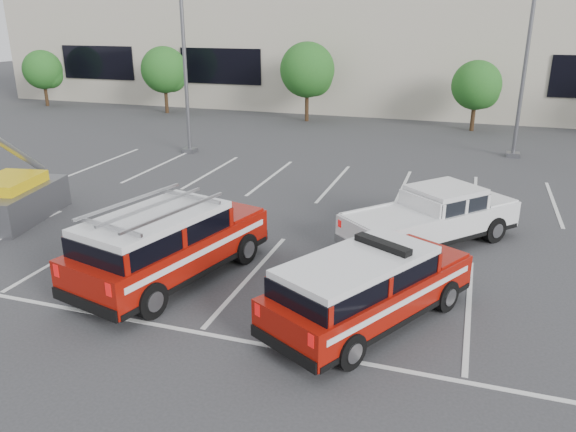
{
  "coord_description": "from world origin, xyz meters",
  "views": [
    {
      "loc": [
        5.04,
        -12.09,
        6.36
      ],
      "look_at": [
        0.4,
        1.94,
        1.05
      ],
      "focal_mm": 35.0,
      "sensor_mm": 36.0,
      "label": 1
    }
  ],
  "objects_px": {
    "tree_far_left": "(44,71)",
    "white_pickup": "(432,222)",
    "utility_rig": "(7,201)",
    "tree_mid_right": "(478,87)",
    "light_pole_mid": "(528,43)",
    "ladder_suv": "(168,249)",
    "light_pole_left": "(184,42)",
    "tree_mid_left": "(309,72)",
    "tree_left": "(166,71)",
    "convention_building": "(413,38)",
    "fire_chief_suv": "(368,292)"
  },
  "relations": [
    {
      "from": "tree_left",
      "to": "light_pole_left",
      "type": "xyz_separation_m",
      "value": [
        6.91,
        -10.05,
        2.41
      ]
    },
    {
      "from": "convention_building",
      "to": "white_pickup",
      "type": "distance_m",
      "value": 28.66
    },
    {
      "from": "tree_mid_right",
      "to": "light_pole_mid",
      "type": "bearing_deg",
      "value": -72.48
    },
    {
      "from": "fire_chief_suv",
      "to": "tree_left",
      "type": "bearing_deg",
      "value": 156.96
    },
    {
      "from": "utility_rig",
      "to": "light_pole_left",
      "type": "bearing_deg",
      "value": 73.78
    },
    {
      "from": "tree_far_left",
      "to": "tree_mid_right",
      "type": "relative_size",
      "value": 1.0
    },
    {
      "from": "tree_mid_right",
      "to": "light_pole_mid",
      "type": "relative_size",
      "value": 0.39
    },
    {
      "from": "light_pole_left",
      "to": "ladder_suv",
      "type": "distance_m",
      "value": 14.82
    },
    {
      "from": "white_pickup",
      "to": "ladder_suv",
      "type": "bearing_deg",
      "value": -101.76
    },
    {
      "from": "tree_far_left",
      "to": "fire_chief_suv",
      "type": "bearing_deg",
      "value": -39.63
    },
    {
      "from": "tree_mid_left",
      "to": "utility_rig",
      "type": "distance_m",
      "value": 21.08
    },
    {
      "from": "ladder_suv",
      "to": "tree_mid_right",
      "type": "bearing_deg",
      "value": 87.35
    },
    {
      "from": "convention_building",
      "to": "fire_chief_suv",
      "type": "xyz_separation_m",
      "value": [
        3.09,
        -33.16,
        -3.98
      ]
    },
    {
      "from": "white_pickup",
      "to": "utility_rig",
      "type": "relative_size",
      "value": 1.3
    },
    {
      "from": "light_pole_left",
      "to": "tree_mid_left",
      "type": "bearing_deg",
      "value": 72.9
    },
    {
      "from": "fire_chief_suv",
      "to": "ladder_suv",
      "type": "height_order",
      "value": "ladder_suv"
    },
    {
      "from": "tree_mid_right",
      "to": "tree_far_left",
      "type": "bearing_deg",
      "value": 180.0
    },
    {
      "from": "tree_mid_right",
      "to": "utility_rig",
      "type": "relative_size",
      "value": 0.98
    },
    {
      "from": "tree_mid_left",
      "to": "fire_chief_suv",
      "type": "xyz_separation_m",
      "value": [
        8.18,
        -23.34,
        -2.31
      ]
    },
    {
      "from": "tree_mid_right",
      "to": "light_pole_mid",
      "type": "xyz_separation_m",
      "value": [
        1.91,
        -6.05,
        2.68
      ]
    },
    {
      "from": "convention_building",
      "to": "light_pole_left",
      "type": "height_order",
      "value": "convention_building"
    },
    {
      "from": "tree_left",
      "to": "light_pole_mid",
      "type": "distance_m",
      "value": 22.86
    },
    {
      "from": "tree_far_left",
      "to": "white_pickup",
      "type": "xyz_separation_m",
      "value": [
        29.12,
        -18.26,
        -1.84
      ]
    },
    {
      "from": "light_pole_left",
      "to": "fire_chief_suv",
      "type": "height_order",
      "value": "light_pole_left"
    },
    {
      "from": "tree_far_left",
      "to": "white_pickup",
      "type": "bearing_deg",
      "value": -32.1
    },
    {
      "from": "tree_mid_right",
      "to": "white_pickup",
      "type": "bearing_deg",
      "value": -92.76
    },
    {
      "from": "tree_far_left",
      "to": "tree_left",
      "type": "relative_size",
      "value": 0.9
    },
    {
      "from": "tree_mid_right",
      "to": "fire_chief_suv",
      "type": "height_order",
      "value": "tree_mid_right"
    },
    {
      "from": "tree_far_left",
      "to": "tree_mid_right",
      "type": "height_order",
      "value": "same"
    },
    {
      "from": "fire_chief_suv",
      "to": "convention_building",
      "type": "bearing_deg",
      "value": 124.37
    },
    {
      "from": "tree_far_left",
      "to": "light_pole_mid",
      "type": "xyz_separation_m",
      "value": [
        31.91,
        -6.05,
        2.68
      ]
    },
    {
      "from": "tree_far_left",
      "to": "ladder_suv",
      "type": "xyz_separation_m",
      "value": [
        23.04,
        -22.82,
        -1.65
      ]
    },
    {
      "from": "convention_building",
      "to": "utility_rig",
      "type": "bearing_deg",
      "value": -107.1
    },
    {
      "from": "fire_chief_suv",
      "to": "tree_mid_left",
      "type": "bearing_deg",
      "value": 138.36
    },
    {
      "from": "light_pole_mid",
      "to": "white_pickup",
      "type": "xyz_separation_m",
      "value": [
        -2.79,
        -12.22,
        -4.52
      ]
    },
    {
      "from": "light_pole_mid",
      "to": "tree_left",
      "type": "bearing_deg",
      "value": 164.57
    },
    {
      "from": "convention_building",
      "to": "utility_rig",
      "type": "height_order",
      "value": "convention_building"
    },
    {
      "from": "tree_left",
      "to": "tree_mid_right",
      "type": "height_order",
      "value": "tree_left"
    },
    {
      "from": "convention_building",
      "to": "tree_mid_left",
      "type": "distance_m",
      "value": 11.19
    },
    {
      "from": "light_pole_mid",
      "to": "ladder_suv",
      "type": "relative_size",
      "value": 1.78
    },
    {
      "from": "tree_left",
      "to": "tree_mid_left",
      "type": "distance_m",
      "value": 10.0
    },
    {
      "from": "tree_left",
      "to": "white_pickup",
      "type": "relative_size",
      "value": 0.83
    },
    {
      "from": "tree_mid_left",
      "to": "ladder_suv",
      "type": "height_order",
      "value": "tree_mid_left"
    },
    {
      "from": "light_pole_left",
      "to": "light_pole_mid",
      "type": "xyz_separation_m",
      "value": [
        15.0,
        4.0,
        0.0
      ]
    },
    {
      "from": "ladder_suv",
      "to": "fire_chief_suv",
      "type": "bearing_deg",
      "value": 8.45
    },
    {
      "from": "tree_mid_left",
      "to": "light_pole_left",
      "type": "relative_size",
      "value": 0.47
    },
    {
      "from": "tree_mid_right",
      "to": "ladder_suv",
      "type": "relative_size",
      "value": 0.69
    },
    {
      "from": "tree_left",
      "to": "fire_chief_suv",
      "type": "bearing_deg",
      "value": -52.08
    },
    {
      "from": "ladder_suv",
      "to": "tree_left",
      "type": "bearing_deg",
      "value": 134.06
    },
    {
      "from": "tree_mid_right",
      "to": "white_pickup",
      "type": "relative_size",
      "value": 0.75
    }
  ]
}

